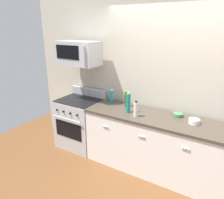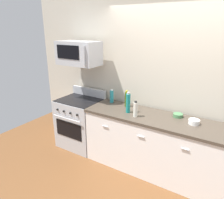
# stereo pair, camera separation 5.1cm
# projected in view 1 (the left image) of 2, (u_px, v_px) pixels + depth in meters

# --- Properties ---
(ground_plane) EXTENTS (6.86, 6.86, 0.00)m
(ground_plane) POSITION_uv_depth(u_px,v_px,m) (165.00, 174.00, 3.31)
(ground_plane) COLOR brown
(back_wall) EXTENTS (5.71, 0.10, 2.70)m
(back_wall) POSITION_uv_depth(u_px,v_px,m) (181.00, 84.00, 3.21)
(back_wall) COLOR beige
(back_wall) RESTS_ON ground_plane
(counter_unit) EXTENTS (2.62, 0.66, 0.92)m
(counter_unit) POSITION_uv_depth(u_px,v_px,m) (168.00, 148.00, 3.16)
(counter_unit) COLOR white
(counter_unit) RESTS_ON ground_plane
(range_oven) EXTENTS (0.76, 0.69, 1.07)m
(range_oven) POSITION_uv_depth(u_px,v_px,m) (80.00, 122.00, 3.99)
(range_oven) COLOR #B7BABF
(range_oven) RESTS_ON ground_plane
(microwave) EXTENTS (0.74, 0.44, 0.40)m
(microwave) POSITION_uv_depth(u_px,v_px,m) (78.00, 53.00, 3.61)
(microwave) COLOR #B7BABF
(bottle_vinegar_white) EXTENTS (0.06, 0.06, 0.24)m
(bottle_vinegar_white) POSITION_uv_depth(u_px,v_px,m) (136.00, 109.00, 3.09)
(bottle_vinegar_white) COLOR silver
(bottle_vinegar_white) RESTS_ON countertop_slab
(bottle_dish_soap) EXTENTS (0.06, 0.06, 0.24)m
(bottle_dish_soap) POSITION_uv_depth(u_px,v_px,m) (111.00, 96.00, 3.68)
(bottle_dish_soap) COLOR teal
(bottle_dish_soap) RESTS_ON countertop_slab
(bottle_olive_oil) EXTENTS (0.06, 0.06, 0.28)m
(bottle_olive_oil) POSITION_uv_depth(u_px,v_px,m) (127.00, 99.00, 3.49)
(bottle_olive_oil) COLOR #385114
(bottle_olive_oil) RESTS_ON countertop_slab
(bottle_sparkling_teal) EXTENTS (0.07, 0.07, 0.33)m
(bottle_sparkling_teal) POSITION_uv_depth(u_px,v_px,m) (128.00, 103.00, 3.24)
(bottle_sparkling_teal) COLOR #197F7A
(bottle_sparkling_teal) RESTS_ON countertop_slab
(bowl_white_ceramic) EXTENTS (0.15, 0.15, 0.06)m
(bowl_white_ceramic) POSITION_uv_depth(u_px,v_px,m) (194.00, 121.00, 2.90)
(bowl_white_ceramic) COLOR white
(bowl_white_ceramic) RESTS_ON countertop_slab
(bowl_green_glaze) EXTENTS (0.14, 0.14, 0.05)m
(bowl_green_glaze) POSITION_uv_depth(u_px,v_px,m) (178.00, 115.00, 3.12)
(bowl_green_glaze) COLOR #477A4C
(bowl_green_glaze) RESTS_ON countertop_slab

